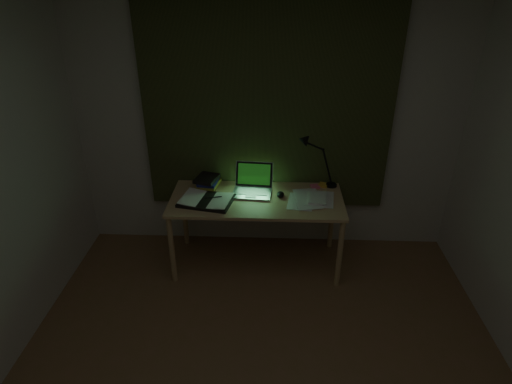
% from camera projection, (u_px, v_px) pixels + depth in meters
% --- Properties ---
extents(wall_back, '(3.50, 0.00, 2.50)m').
position_uv_depth(wall_back, '(267.00, 122.00, 3.85)').
color(wall_back, beige).
rests_on(wall_back, ground).
extents(curtain, '(2.20, 0.06, 2.00)m').
position_uv_depth(curtain, '(267.00, 102.00, 3.72)').
color(curtain, '#283018').
rests_on(curtain, wall_back).
extents(desk, '(1.52, 0.66, 0.69)m').
position_uv_depth(desk, '(257.00, 231.00, 3.91)').
color(desk, tan).
rests_on(desk, floor).
extents(laptop, '(0.37, 0.41, 0.25)m').
position_uv_depth(laptop, '(252.00, 182.00, 3.76)').
color(laptop, silver).
rests_on(laptop, desk).
extents(open_textbook, '(0.50, 0.40, 0.04)m').
position_uv_depth(open_textbook, '(206.00, 200.00, 3.68)').
color(open_textbook, white).
rests_on(open_textbook, desk).
extents(book_stack, '(0.22, 0.25, 0.12)m').
position_uv_depth(book_stack, '(208.00, 182.00, 3.90)').
color(book_stack, white).
rests_on(book_stack, desk).
extents(loose_papers, '(0.38, 0.39, 0.02)m').
position_uv_depth(loose_papers, '(311.00, 197.00, 3.75)').
color(loose_papers, silver).
rests_on(loose_papers, desk).
extents(mouse, '(0.07, 0.11, 0.04)m').
position_uv_depth(mouse, '(280.00, 195.00, 3.77)').
color(mouse, black).
rests_on(mouse, desk).
extents(sticky_yellow, '(0.11, 0.11, 0.02)m').
position_uv_depth(sticky_yellow, '(323.00, 185.00, 3.96)').
color(sticky_yellow, gold).
rests_on(sticky_yellow, desk).
extents(sticky_pink, '(0.09, 0.09, 0.02)m').
position_uv_depth(sticky_pink, '(315.00, 186.00, 3.93)').
color(sticky_pink, '#FB6188').
rests_on(sticky_pink, desk).
extents(desk_lamp, '(0.38, 0.31, 0.54)m').
position_uv_depth(desk_lamp, '(334.00, 160.00, 3.83)').
color(desk_lamp, black).
rests_on(desk_lamp, desk).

